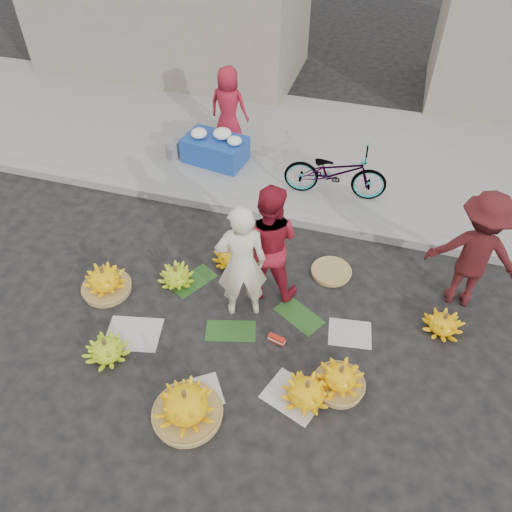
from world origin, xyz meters
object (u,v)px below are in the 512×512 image
(banana_bunch_0, at_px, (105,281))
(flower_table, at_px, (215,148))
(banana_bunch_4, at_px, (340,379))
(bicycle, at_px, (336,172))
(vendor_cream, at_px, (241,264))

(banana_bunch_0, height_order, flower_table, flower_table)
(banana_bunch_4, xyz_separation_m, flower_table, (-2.96, 4.00, 0.20))
(flower_table, bearing_deg, banana_bunch_0, -87.88)
(banana_bunch_4, bearing_deg, bicycle, 101.29)
(banana_bunch_0, relative_size, vendor_cream, 0.38)
(vendor_cream, distance_m, flower_table, 3.55)
(banana_bunch_4, relative_size, vendor_cream, 0.38)
(banana_bunch_4, relative_size, bicycle, 0.40)
(vendor_cream, relative_size, bicycle, 1.04)
(banana_bunch_0, height_order, bicycle, bicycle)
(banana_bunch_0, relative_size, bicycle, 0.40)
(banana_bunch_0, bearing_deg, banana_bunch_4, -10.32)
(banana_bunch_0, distance_m, vendor_cream, 2.06)
(flower_table, bearing_deg, bicycle, -1.22)
(banana_bunch_4, height_order, bicycle, bicycle)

